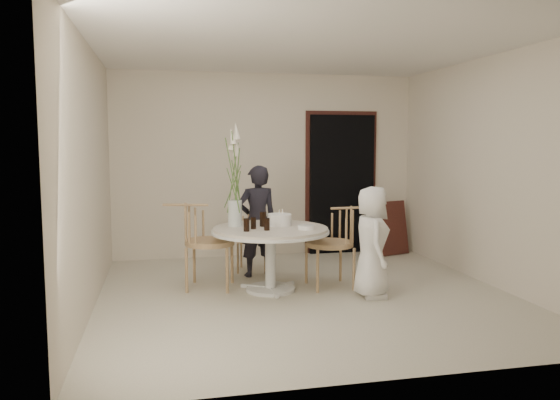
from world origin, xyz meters
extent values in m
plane|color=beige|center=(0.00, 0.00, 0.00)|extent=(4.50, 4.50, 0.00)
plane|color=white|center=(0.00, 0.00, 2.70)|extent=(4.50, 4.50, 0.00)
plane|color=beige|center=(0.00, 2.25, 1.35)|extent=(4.50, 0.00, 4.50)
plane|color=beige|center=(0.00, -2.25, 1.35)|extent=(4.50, 0.00, 4.50)
plane|color=beige|center=(-2.25, 0.00, 1.35)|extent=(0.00, 4.50, 4.50)
plane|color=beige|center=(2.25, 0.00, 1.35)|extent=(0.00, 4.50, 4.50)
cube|color=black|center=(1.15, 2.19, 1.05)|extent=(1.00, 0.10, 2.10)
cube|color=#4F251B|center=(1.15, 2.23, 1.11)|extent=(1.12, 0.03, 2.22)
cylinder|color=silver|center=(-0.35, 0.25, 0.02)|extent=(0.56, 0.56, 0.04)
cylinder|color=silver|center=(-0.35, 0.25, 0.34)|extent=(0.12, 0.12, 0.65)
cylinder|color=silver|center=(-0.35, 0.25, 0.68)|extent=(1.33, 1.33, 0.03)
cylinder|color=beige|center=(-0.35, 0.25, 0.71)|extent=(1.30, 1.30, 0.04)
cube|color=#4F251B|center=(1.82, 1.85, 0.40)|extent=(0.63, 0.36, 0.81)
cylinder|color=tan|center=(-0.60, 1.13, 0.20)|extent=(0.03, 0.03, 0.40)
cylinder|color=tan|center=(-0.26, 1.04, 0.20)|extent=(0.03, 0.03, 0.40)
cylinder|color=tan|center=(-0.51, 1.47, 0.20)|extent=(0.03, 0.03, 0.40)
cylinder|color=tan|center=(-0.17, 1.38, 0.20)|extent=(0.03, 0.03, 0.40)
cylinder|color=tan|center=(-0.39, 1.26, 0.41)|extent=(0.44, 0.44, 0.04)
cylinder|color=tan|center=(0.13, 0.48, 0.25)|extent=(0.03, 0.03, 0.49)
cylinder|color=tan|center=(0.15, 0.05, 0.25)|extent=(0.03, 0.03, 0.49)
cylinder|color=tan|center=(0.57, 0.50, 0.25)|extent=(0.03, 0.03, 0.49)
cylinder|color=tan|center=(0.58, 0.06, 0.25)|extent=(0.03, 0.03, 0.49)
cylinder|color=tan|center=(0.36, 0.27, 0.51)|extent=(0.54, 0.54, 0.05)
cylinder|color=tan|center=(-0.85, 0.25, 0.26)|extent=(0.03, 0.03, 0.51)
cylinder|color=tan|center=(-0.73, 0.69, 0.26)|extent=(0.03, 0.03, 0.51)
cylinder|color=tan|center=(-1.29, 0.36, 0.26)|extent=(0.03, 0.03, 0.51)
cylinder|color=tan|center=(-1.18, 0.80, 0.26)|extent=(0.03, 0.03, 0.51)
cylinder|color=tan|center=(-1.01, 0.53, 0.54)|extent=(0.57, 0.57, 0.06)
imported|color=black|center=(-0.37, 0.97, 0.70)|extent=(0.55, 0.40, 1.40)
imported|color=white|center=(0.68, -0.23, 0.61)|extent=(0.48, 0.65, 1.22)
cylinder|color=white|center=(-0.22, 0.38, 0.80)|extent=(0.28, 0.28, 0.13)
cylinder|color=beige|center=(-0.22, 0.38, 0.89)|extent=(0.01, 0.01, 0.05)
cylinder|color=beige|center=(-0.17, 0.41, 0.89)|extent=(0.01, 0.01, 0.05)
cylinder|color=black|center=(-0.66, 0.04, 0.80)|extent=(0.07, 0.07, 0.14)
cylinder|color=black|center=(-0.43, 0.06, 0.80)|extent=(0.07, 0.07, 0.13)
cylinder|color=black|center=(-0.55, 0.19, 0.80)|extent=(0.07, 0.07, 0.13)
cylinder|color=black|center=(-0.41, 0.35, 0.81)|extent=(0.09, 0.09, 0.17)
cylinder|color=white|center=(0.01, 0.04, 0.75)|extent=(0.20, 0.20, 0.05)
cylinder|color=silver|center=(-0.73, 0.44, 0.88)|extent=(0.16, 0.16, 0.30)
cylinder|color=#4C7130|center=(-0.70, 0.46, 1.25)|extent=(0.01, 0.01, 0.75)
cone|color=white|center=(-0.70, 0.46, 1.63)|extent=(0.07, 0.07, 0.19)
cylinder|color=#4C7130|center=(-0.74, 0.46, 1.29)|extent=(0.01, 0.01, 0.81)
cone|color=white|center=(-0.74, 0.46, 1.69)|extent=(0.07, 0.07, 0.19)
cylinder|color=#4C7130|center=(-0.75, 0.42, 1.32)|extent=(0.01, 0.01, 0.88)
cone|color=white|center=(-0.75, 0.42, 1.76)|extent=(0.07, 0.07, 0.19)
cylinder|color=#4C7130|center=(-0.71, 0.41, 1.35)|extent=(0.01, 0.01, 0.94)
cone|color=white|center=(-0.71, 0.41, 1.82)|extent=(0.07, 0.07, 0.19)
camera|label=1|loc=(-1.55, -5.72, 1.69)|focal=35.00mm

